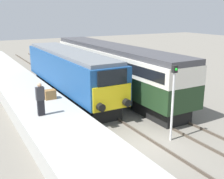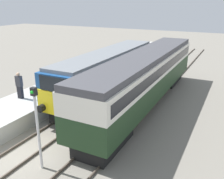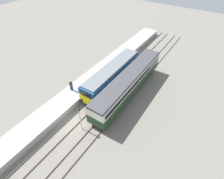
{
  "view_description": "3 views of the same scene",
  "coord_description": "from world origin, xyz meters",
  "px_view_note": "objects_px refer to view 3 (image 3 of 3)",
  "views": [
    {
      "loc": [
        -7.56,
        -10.29,
        6.47
      ],
      "look_at": [
        0.0,
        3.12,
        2.2
      ],
      "focal_mm": 45.0,
      "sensor_mm": 36.0,
      "label": 1
    },
    {
      "loc": [
        9.05,
        -7.32,
        7.32
      ],
      "look_at": [
        1.7,
        7.12,
        1.6
      ],
      "focal_mm": 40.0,
      "sensor_mm": 36.0,
      "label": 2
    },
    {
      "loc": [
        12.65,
        -9.53,
        19.11
      ],
      "look_at": [
        1.7,
        7.12,
        1.6
      ],
      "focal_mm": 28.0,
      "sensor_mm": 36.0,
      "label": 3
    }
  ],
  "objects_px": {
    "luggage_crate": "(89,82)",
    "passenger_carriage": "(129,82)",
    "locomotive": "(112,75)",
    "person_on_platform": "(71,85)",
    "signal_post": "(80,117)"
  },
  "relations": [
    {
      "from": "luggage_crate",
      "to": "passenger_carriage",
      "type": "bearing_deg",
      "value": 21.44
    },
    {
      "from": "locomotive",
      "to": "person_on_platform",
      "type": "bearing_deg",
      "value": -124.29
    },
    {
      "from": "locomotive",
      "to": "luggage_crate",
      "type": "xyz_separation_m",
      "value": [
        -2.52,
        -2.95,
        -0.72
      ]
    },
    {
      "from": "person_on_platform",
      "to": "signal_post",
      "type": "relative_size",
      "value": 0.46
    },
    {
      "from": "signal_post",
      "to": "luggage_crate",
      "type": "bearing_deg",
      "value": 121.35
    },
    {
      "from": "locomotive",
      "to": "person_on_platform",
      "type": "height_order",
      "value": "locomotive"
    },
    {
      "from": "luggage_crate",
      "to": "signal_post",
      "type": "bearing_deg",
      "value": -58.65
    },
    {
      "from": "passenger_carriage",
      "to": "signal_post",
      "type": "relative_size",
      "value": 4.3
    },
    {
      "from": "person_on_platform",
      "to": "signal_post",
      "type": "distance_m",
      "value": 6.99
    },
    {
      "from": "person_on_platform",
      "to": "locomotive",
      "type": "bearing_deg",
      "value": 55.71
    },
    {
      "from": "person_on_platform",
      "to": "passenger_carriage",
      "type": "bearing_deg",
      "value": 34.71
    },
    {
      "from": "person_on_platform",
      "to": "signal_post",
      "type": "bearing_deg",
      "value": -37.34
    },
    {
      "from": "locomotive",
      "to": "person_on_platform",
      "type": "xyz_separation_m",
      "value": [
        -3.85,
        -5.65,
        -0.1
      ]
    },
    {
      "from": "luggage_crate",
      "to": "person_on_platform",
      "type": "bearing_deg",
      "value": -116.22
    },
    {
      "from": "locomotive",
      "to": "signal_post",
      "type": "height_order",
      "value": "signal_post"
    }
  ]
}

